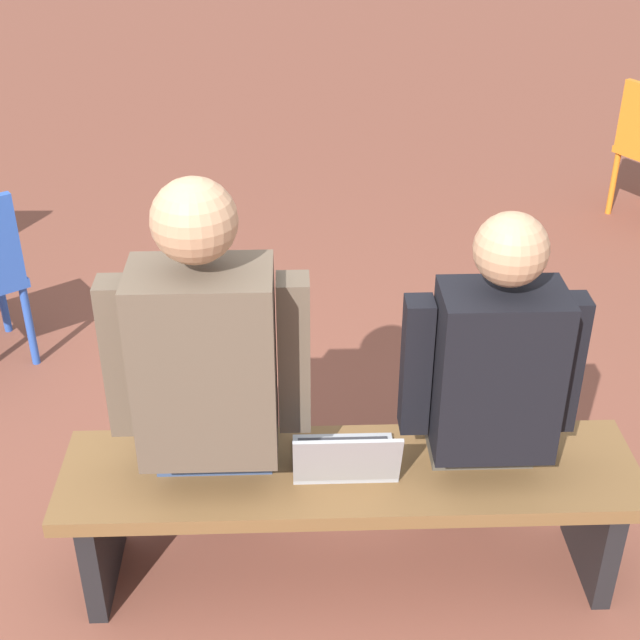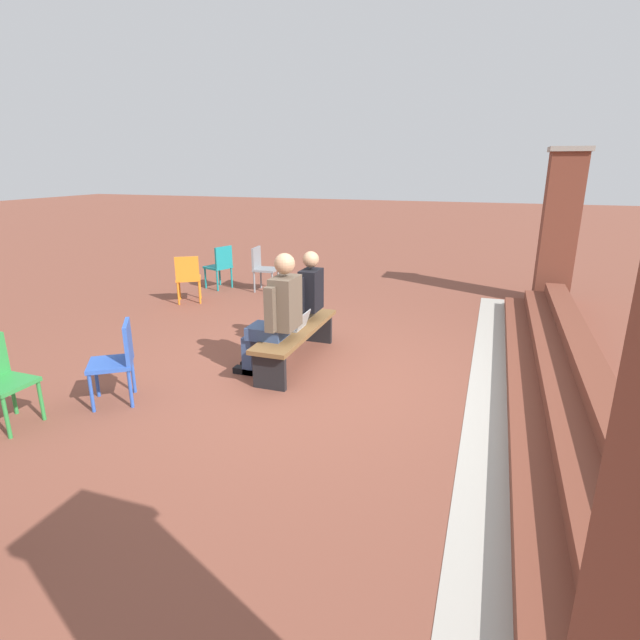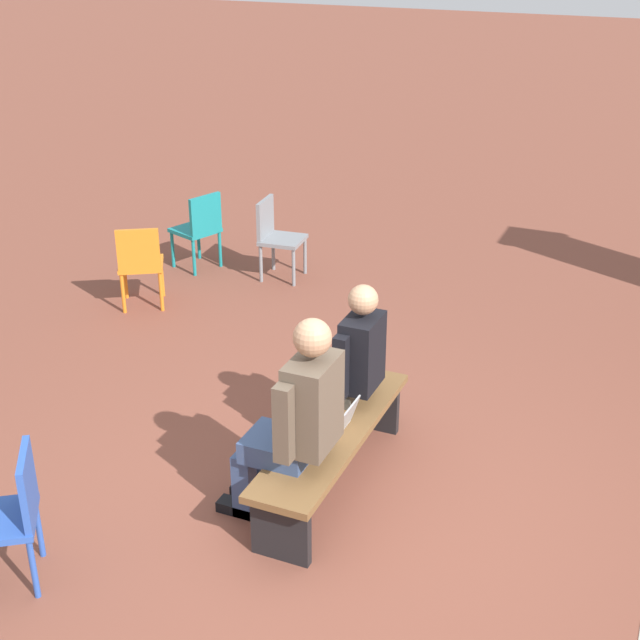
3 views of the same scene
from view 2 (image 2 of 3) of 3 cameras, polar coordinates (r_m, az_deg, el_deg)
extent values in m
plane|color=brown|center=(5.79, -2.52, -6.46)|extent=(60.00, 60.00, 0.00)
cube|color=#A8A399|center=(5.80, 18.59, -7.31)|extent=(8.03, 0.40, 0.01)
cube|color=brown|center=(5.82, 25.08, -7.24)|extent=(7.23, 0.90, 0.15)
cube|color=brown|center=(5.79, 26.75, -6.00)|extent=(7.23, 0.60, 0.15)
cube|color=brown|center=(5.76, 28.42, -4.75)|extent=(7.23, 0.30, 0.15)
cube|color=brown|center=(9.56, 25.62, 9.25)|extent=(0.56, 0.56, 2.54)
cube|color=gray|center=(9.50, 26.68, 17.06)|extent=(0.64, 0.64, 0.08)
cube|color=brown|center=(6.04, -2.70, -1.12)|extent=(1.80, 0.44, 0.05)
cube|color=black|center=(6.82, -0.19, -0.91)|extent=(0.06, 0.37, 0.40)
cube|color=black|center=(5.43, -5.80, -5.89)|extent=(0.06, 0.37, 0.40)
cube|color=#4C473D|center=(6.44, -2.72, 0.80)|extent=(0.31, 0.37, 0.13)
cube|color=#4C473D|center=(6.66, -3.90, -1.18)|extent=(0.10, 0.11, 0.45)
cube|color=black|center=(6.75, -4.30, -2.68)|extent=(0.10, 0.22, 0.06)
cube|color=#4C473D|center=(6.52, -4.47, -1.61)|extent=(0.10, 0.11, 0.45)
cube|color=black|center=(6.60, -4.87, -3.14)|extent=(0.10, 0.22, 0.06)
cube|color=black|center=(6.28, -1.04, 3.45)|extent=(0.35, 0.22, 0.52)
cube|color=#195133|center=(6.33, -2.02, 3.21)|extent=(0.05, 0.01, 0.31)
cube|color=black|center=(6.51, -0.90, 3.78)|extent=(0.08, 0.09, 0.44)
cube|color=black|center=(6.11, -2.32, 2.86)|extent=(0.08, 0.09, 0.44)
sphere|color=tan|center=(6.20, -1.06, 6.94)|extent=(0.20, 0.20, 0.20)
cube|color=#384C75|center=(5.72, -6.01, -1.35)|extent=(0.35, 0.42, 0.15)
cube|color=#384C75|center=(5.98, -7.36, -3.47)|extent=(0.11, 0.12, 0.45)
cube|color=black|center=(6.08, -7.82, -5.06)|extent=(0.11, 0.25, 0.07)
cube|color=#384C75|center=(5.83, -8.17, -4.08)|extent=(0.11, 0.12, 0.45)
cube|color=black|center=(5.92, -8.63, -5.70)|extent=(0.11, 0.25, 0.07)
cube|color=brown|center=(5.52, -3.97, 1.98)|extent=(0.40, 0.25, 0.58)
cube|color=brown|center=(5.78, -3.67, 2.46)|extent=(0.09, 0.10, 0.50)
cube|color=brown|center=(5.34, -5.73, 1.16)|extent=(0.09, 0.10, 0.50)
sphere|color=tan|center=(5.43, -4.07, 6.44)|extent=(0.23, 0.23, 0.23)
cube|color=#9EA0A5|center=(6.03, -3.12, -0.82)|extent=(0.32, 0.22, 0.02)
cube|color=#2D2D33|center=(6.03, -3.21, -0.70)|extent=(0.29, 0.15, 0.00)
cube|color=#9EA0A5|center=(5.95, -1.87, 0.00)|extent=(0.32, 0.07, 0.19)
cube|color=#33519E|center=(5.95, -1.95, 0.01)|extent=(0.28, 0.06, 0.17)
cube|color=orange|center=(9.12, -14.81, 4.62)|extent=(0.58, 0.58, 0.04)
cube|color=orange|center=(8.89, -14.96, 5.74)|extent=(0.24, 0.36, 0.40)
cylinder|color=orange|center=(9.34, -13.57, 3.61)|extent=(0.04, 0.04, 0.40)
cylinder|color=orange|center=(9.35, -15.77, 3.46)|extent=(0.04, 0.04, 0.40)
cylinder|color=orange|center=(8.99, -13.60, 3.08)|extent=(0.04, 0.04, 0.40)
cylinder|color=orange|center=(9.00, -15.89, 2.93)|extent=(0.04, 0.04, 0.40)
cube|color=#2D56B7|center=(5.46, -22.83, -4.63)|extent=(0.58, 0.58, 0.04)
cube|color=#2D56B7|center=(5.36, -21.09, -2.30)|extent=(0.35, 0.26, 0.40)
cylinder|color=#2D56B7|center=(5.73, -24.17, -6.14)|extent=(0.04, 0.04, 0.40)
cylinder|color=#2D56B7|center=(5.40, -24.67, -7.62)|extent=(0.04, 0.04, 0.40)
cylinder|color=#2D56B7|center=(5.68, -20.57, -5.90)|extent=(0.04, 0.04, 0.40)
cylinder|color=#2D56B7|center=(5.35, -20.85, -7.38)|extent=(0.04, 0.04, 0.40)
cube|color=gray|center=(9.65, -6.18, 5.76)|extent=(0.46, 0.46, 0.04)
cube|color=gray|center=(9.67, -7.29, 7.08)|extent=(0.40, 0.08, 0.40)
cylinder|color=gray|center=(9.47, -5.48, 4.20)|extent=(0.04, 0.04, 0.40)
cylinder|color=gray|center=(9.80, -4.79, 4.67)|extent=(0.04, 0.04, 0.40)
cylinder|color=gray|center=(9.59, -7.52, 4.30)|extent=(0.04, 0.04, 0.40)
cylinder|color=gray|center=(9.92, -6.77, 4.76)|extent=(0.04, 0.04, 0.40)
cube|color=teal|center=(10.03, -11.59, 5.95)|extent=(0.54, 0.54, 0.04)
cube|color=teal|center=(9.84, -10.96, 7.09)|extent=(0.39, 0.17, 0.40)
cylinder|color=teal|center=(10.32, -11.39, 5.03)|extent=(0.04, 0.04, 0.40)
cylinder|color=teal|center=(10.10, -12.96, 4.67)|extent=(0.04, 0.04, 0.40)
cylinder|color=teal|center=(10.05, -10.07, 4.78)|extent=(0.04, 0.04, 0.40)
cylinder|color=teal|center=(9.82, -11.65, 4.40)|extent=(0.04, 0.04, 0.40)
cube|color=#2D893D|center=(5.41, -32.27, -6.21)|extent=(0.43, 0.43, 0.04)
cylinder|color=#2D893D|center=(5.26, -32.19, -9.45)|extent=(0.04, 0.04, 0.40)
cylinder|color=#2D893D|center=(5.46, -29.25, -8.04)|extent=(0.04, 0.04, 0.40)
cylinder|color=#2D893D|center=(5.73, -31.64, -7.29)|extent=(0.04, 0.04, 0.40)
camera|label=1|loc=(5.15, 19.85, 15.42)|focal=50.00mm
camera|label=3|loc=(1.44, 1.12, 76.34)|focal=50.00mm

